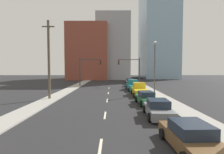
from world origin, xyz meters
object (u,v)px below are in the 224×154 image
object	(u,v)px
sedan_brown	(190,137)
sedan_silver	(129,81)
sedan_gray	(157,109)
utility_pole_left_mid	(48,59)
pickup_truck_yellow	(139,90)
pickup_truck_teal	(132,86)
sedan_green	(145,98)
street_lamp	(154,63)
traffic_signal_left	(85,68)
sedan_tan	(131,83)
traffic_signal_right	(132,68)

from	to	relation	value
sedan_brown	sedan_silver	world-z (taller)	sedan_silver
sedan_gray	utility_pole_left_mid	bearing A→B (deg)	148.12
pickup_truck_yellow	pickup_truck_teal	size ratio (longest dim) A/B	0.89
utility_pole_left_mid	sedan_green	size ratio (longest dim) A/B	2.23
street_lamp	traffic_signal_left	bearing A→B (deg)	137.14
sedan_green	sedan_silver	world-z (taller)	sedan_silver
utility_pole_left_mid	street_lamp	distance (m)	16.05
pickup_truck_teal	sedan_tan	world-z (taller)	pickup_truck_teal
traffic_signal_right	pickup_truck_teal	world-z (taller)	traffic_signal_right
street_lamp	sedan_brown	bearing A→B (deg)	-98.51
street_lamp	sedan_silver	bearing A→B (deg)	97.89
sedan_brown	sedan_green	world-z (taller)	sedan_green
traffic_signal_right	utility_pole_left_mid	bearing A→B (deg)	-127.14
traffic_signal_right	sedan_brown	xyz separation A→B (m)	(-0.91, -31.52, -3.60)
street_lamp	pickup_truck_teal	distance (m)	6.65
street_lamp	sedan_silver	world-z (taller)	street_lamp
sedan_green	pickup_truck_yellow	world-z (taller)	pickup_truck_yellow
traffic_signal_right	sedan_gray	bearing A→B (deg)	-92.20
utility_pole_left_mid	sedan_green	distance (m)	13.33
sedan_gray	sedan_brown	bearing A→B (deg)	-86.79
sedan_green	pickup_truck_teal	distance (m)	12.74
traffic_signal_left	traffic_signal_right	world-z (taller)	same
traffic_signal_left	sedan_gray	bearing A→B (deg)	-68.94
sedan_green	pickup_truck_teal	xyz separation A→B (m)	(0.03, 12.74, 0.11)
pickup_truck_yellow	sedan_green	bearing A→B (deg)	-91.72
street_lamp	sedan_green	size ratio (longest dim) A/B	1.83
sedan_brown	street_lamp	bearing A→B (deg)	79.05
sedan_tan	street_lamp	bearing A→B (deg)	-75.61
utility_pole_left_mid	sedan_gray	bearing A→B (deg)	-34.38
pickup_truck_teal	utility_pole_left_mid	bearing A→B (deg)	-143.98
sedan_gray	pickup_truck_teal	bearing A→B (deg)	92.33
sedan_gray	sedan_silver	distance (m)	30.51
traffic_signal_left	pickup_truck_yellow	size ratio (longest dim) A/B	1.21
traffic_signal_right	sedan_brown	distance (m)	31.74
street_lamp	sedan_brown	world-z (taller)	street_lamp
sedan_green	pickup_truck_teal	bearing A→B (deg)	86.51
traffic_signal_left	street_lamp	size ratio (longest dim) A/B	0.77
street_lamp	pickup_truck_yellow	world-z (taller)	street_lamp
sedan_gray	sedan_tan	xyz separation A→B (m)	(0.52, 24.57, 0.01)
sedan_brown	sedan_tan	bearing A→B (deg)	86.71
sedan_green	street_lamp	bearing A→B (deg)	67.13
utility_pole_left_mid	sedan_brown	xyz separation A→B (m)	(12.19, -14.23, -4.62)
utility_pole_left_mid	pickup_truck_yellow	size ratio (longest dim) A/B	1.93
traffic_signal_right	sedan_gray	world-z (taller)	traffic_signal_right
street_lamp	pickup_truck_yellow	size ratio (longest dim) A/B	1.58
sedan_green	sedan_silver	bearing A→B (deg)	85.18
pickup_truck_teal	sedan_tan	distance (m)	6.61
traffic_signal_right	sedan_green	distance (m)	20.67
sedan_brown	sedan_green	bearing A→B (deg)	87.82
sedan_brown	sedan_gray	size ratio (longest dim) A/B	1.01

